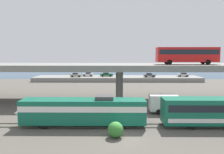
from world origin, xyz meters
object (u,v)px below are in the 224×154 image
at_px(parked_car_1, 106,74).
at_px(parked_car_4, 149,75).
at_px(parked_car_0, 88,74).
at_px(parked_car_2, 183,75).
at_px(train_locomotive, 77,110).
at_px(parked_car_3, 76,75).
at_px(transit_bus_on_overpass, 187,54).
at_px(service_truck_west, 169,103).

xyz_separation_m(parked_car_1, parked_car_4, (15.54, -2.07, -0.00)).
distance_m(parked_car_0, parked_car_2, 35.25).
height_order(train_locomotive, parked_car_1, train_locomotive).
distance_m(train_locomotive, parked_car_3, 50.26).
distance_m(parked_car_1, parked_car_4, 15.68).
relative_size(parked_car_0, parked_car_2, 0.96).
relative_size(transit_bus_on_overpass, service_truck_west, 1.76).
height_order(transit_bus_on_overpass, parked_car_2, transit_bus_on_overpass).
bearing_deg(parked_car_2, service_truck_west, 69.71).
xyz_separation_m(train_locomotive, parked_car_2, (30.35, 50.77, 0.11)).
height_order(transit_bus_on_overpass, parked_car_0, transit_bus_on_overpass).
distance_m(parked_car_2, parked_car_3, 39.34).
xyz_separation_m(parked_car_2, parked_car_3, (-39.32, -1.32, -0.00)).
relative_size(service_truck_west, parked_car_4, 1.66).
distance_m(service_truck_west, parked_car_3, 48.56).
xyz_separation_m(train_locomotive, transit_bus_on_overpass, (19.43, 14.68, 7.58)).
bearing_deg(train_locomotive, parked_car_3, -79.72).
xyz_separation_m(train_locomotive, parked_car_1, (2.11, 50.92, 0.11)).
bearing_deg(parked_car_4, train_locomotive, -109.87).
distance_m(service_truck_west, parked_car_2, 46.99).
distance_m(train_locomotive, service_truck_west, 15.58).
relative_size(parked_car_0, parked_car_3, 1.00).
distance_m(parked_car_0, parked_car_1, 7.05).
bearing_deg(transit_bus_on_overpass, service_truck_west, 56.01).
distance_m(train_locomotive, parked_car_1, 50.96).
distance_m(train_locomotive, transit_bus_on_overpass, 25.51).
relative_size(service_truck_west, parked_car_1, 1.47).
bearing_deg(train_locomotive, parked_car_1, -92.37).
relative_size(parked_car_1, parked_car_4, 1.12).
bearing_deg(parked_car_4, parked_car_1, 172.43).
distance_m(parked_car_0, parked_car_4, 22.73).
distance_m(transit_bus_on_overpass, service_truck_west, 12.60).
distance_m(parked_car_1, parked_car_2, 28.24).
bearing_deg(parked_car_2, parked_car_0, -1.70).
bearing_deg(parked_car_2, transit_bus_on_overpass, 73.17).
bearing_deg(transit_bus_on_overpass, parked_car_3, -50.76).
height_order(transit_bus_on_overpass, parked_car_1, transit_bus_on_overpass).
distance_m(parked_car_1, parked_car_3, 11.17).
distance_m(transit_bus_on_overpass, parked_car_3, 45.52).
bearing_deg(parked_car_1, service_truck_west, -74.88).
height_order(service_truck_west, parked_car_2, service_truck_west).
bearing_deg(parked_car_1, parked_car_0, 172.65).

